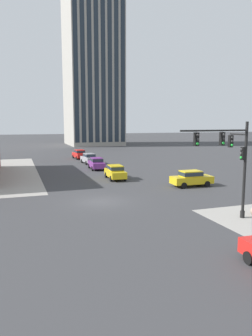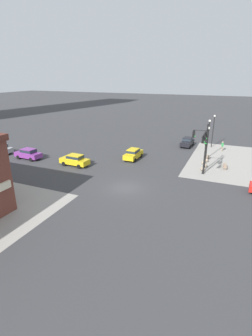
# 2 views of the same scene
# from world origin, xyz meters

# --- Properties ---
(ground_plane) EXTENTS (320.00, 320.00, 0.00)m
(ground_plane) POSITION_xyz_m (0.00, 0.00, 0.00)
(ground_plane) COLOR #38383A
(traffic_signal_main) EXTENTS (5.30, 2.09, 6.82)m
(traffic_signal_main) POSITION_xyz_m (7.47, -7.67, 4.42)
(traffic_signal_main) COLOR black
(traffic_signal_main) RESTS_ON ground
(bollard_sphere_curb_a) EXTENTS (0.60, 0.60, 0.60)m
(bollard_sphere_curb_a) POSITION_xyz_m (9.65, -7.66, 0.30)
(bollard_sphere_curb_a) COLOR gray
(bollard_sphere_curb_a) RESTS_ON ground
(bollard_sphere_curb_b) EXTENTS (0.60, 0.60, 0.60)m
(bollard_sphere_curb_b) POSITION_xyz_m (11.25, -7.81, 0.30)
(bollard_sphere_curb_b) COLOR gray
(bollard_sphere_curb_b) RESTS_ON ground
(bollard_sphere_curb_c) EXTENTS (0.60, 0.60, 0.60)m
(bollard_sphere_curb_c) POSITION_xyz_m (12.49, -7.43, 0.30)
(bollard_sphere_curb_c) COLOR gray
(bollard_sphere_curb_c) RESTS_ON ground
(bollard_sphere_curb_d) EXTENTS (0.60, 0.60, 0.60)m
(bollard_sphere_curb_d) POSITION_xyz_m (13.83, -7.67, 0.30)
(bollard_sphere_curb_d) COLOR gray
(bollard_sphere_curb_d) RESTS_ON ground
(bollard_sphere_curb_e) EXTENTS (0.60, 0.60, 0.60)m
(bollard_sphere_curb_e) POSITION_xyz_m (15.81, -7.65, 0.30)
(bollard_sphere_curb_e) COLOR gray
(bollard_sphere_curb_e) RESTS_ON ground
(bench_near_signal) EXTENTS (1.84, 0.66, 0.49)m
(bench_near_signal) POSITION_xyz_m (11.92, -10.47, 0.33)
(bench_near_signal) COLOR #9E7F66
(bench_near_signal) RESTS_ON ground
(pedestrian_with_bag) EXTENTS (0.45, 0.38, 1.72)m
(pedestrian_with_bag) POSITION_xyz_m (21.34, -9.46, 0.99)
(pedestrian_with_bag) COLOR gray
(pedestrian_with_bag) RESTS_ON ground
(street_lamp_corner_near) EXTENTS (0.36, 0.36, 6.18)m
(street_lamp_corner_near) POSITION_xyz_m (10.00, -7.86, 3.81)
(street_lamp_corner_near) COLOR black
(street_lamp_corner_near) RESTS_ON ground
(street_lamp_mid_sidewalk) EXTENTS (0.36, 0.36, 6.27)m
(street_lamp_mid_sidewalk) POSITION_xyz_m (15.56, -7.39, 3.86)
(street_lamp_mid_sidewalk) COLOR black
(street_lamp_mid_sidewalk) RESTS_ON ground
(street_lamp_corner_far) EXTENTS (0.36, 0.36, 5.95)m
(street_lamp_corner_far) POSITION_xyz_m (23.33, -7.44, 3.68)
(street_lamp_corner_far) COLOR black
(street_lamp_corner_far) RESTS_ON ground
(car_main_northbound_far) EXTENTS (4.43, 1.96, 1.68)m
(car_main_northbound_far) POSITION_xyz_m (10.80, 3.29, 0.92)
(car_main_northbound_far) COLOR gold
(car_main_northbound_far) RESTS_ON ground
(car_main_southbound_far) EXTENTS (2.04, 4.48, 1.68)m
(car_main_southbound_far) POSITION_xyz_m (4.27, 18.75, 0.92)
(car_main_southbound_far) COLOR #7A3389
(car_main_southbound_far) RESTS_ON ground
(car_cross_eastbound) EXTENTS (2.08, 4.49, 1.68)m
(car_cross_eastbound) POSITION_xyz_m (4.45, 10.08, 0.92)
(car_cross_eastbound) COLOR gold
(car_cross_eastbound) RESTS_ON ground
(car_cross_westbound) EXTENTS (2.13, 4.51, 1.68)m
(car_cross_westbound) POSITION_xyz_m (4.64, 25.38, 0.92)
(car_cross_westbound) COLOR #99999E
(car_cross_westbound) RESTS_ON ground
(car_parked_curb) EXTENTS (4.48, 2.06, 1.68)m
(car_parked_curb) POSITION_xyz_m (22.16, -3.18, 0.92)
(car_parked_curb) COLOR black
(car_parked_curb) RESTS_ON ground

